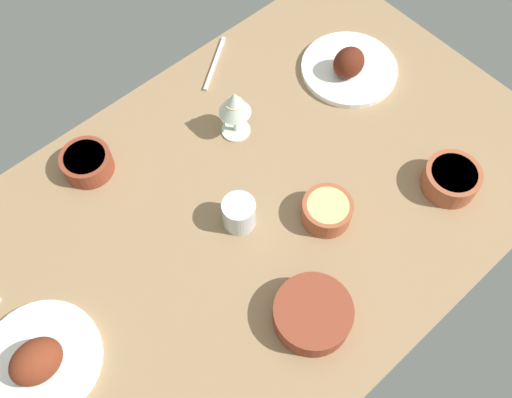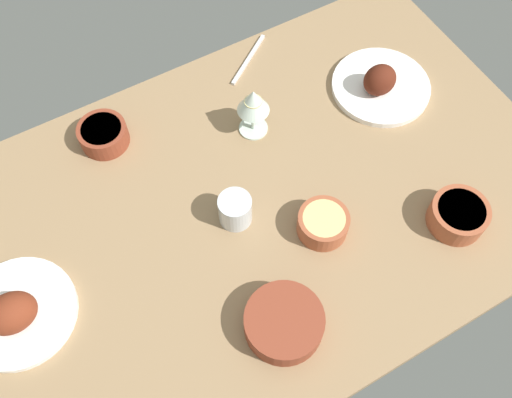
{
  "view_description": "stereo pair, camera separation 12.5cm",
  "coord_description": "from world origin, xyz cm",
  "views": [
    {
      "loc": [
        -40.0,
        -45.17,
        115.89
      ],
      "look_at": [
        0.0,
        0.0,
        6.0
      ],
      "focal_mm": 39.59,
      "sensor_mm": 36.0,
      "label": 1
    },
    {
      "loc": [
        -29.81,
        -52.45,
        115.89
      ],
      "look_at": [
        0.0,
        0.0,
        6.0
      ],
      "focal_mm": 39.59,
      "sensor_mm": 36.0,
      "label": 2
    }
  ],
  "objects": [
    {
      "name": "bowl_soup",
      "position": [
        -22.95,
        32.56,
        6.85
      ],
      "size": [
        11.58,
        11.58,
        5.21
      ],
      "color": "brown",
      "rests_on": "dining_table"
    },
    {
      "name": "bowl_potatoes",
      "position": [
        9.39,
        -12.76,
        6.93
      ],
      "size": [
        11.18,
        11.18,
        5.37
      ],
      "color": "#A35133",
      "rests_on": "dining_table"
    },
    {
      "name": "bowl_sauce",
      "position": [
        -9.2,
        -27.33,
        7.02
      ],
      "size": [
        15.92,
        15.92,
        5.56
      ],
      "color": "brown",
      "rests_on": "dining_table"
    },
    {
      "name": "bowl_pasta",
      "position": [
        35.93,
        -25.64,
        7.13
      ],
      "size": [
        12.59,
        12.59,
        5.76
      ],
      "color": "#A35133",
      "rests_on": "dining_table"
    },
    {
      "name": "water_tumbler",
      "position": [
        -5.74,
        -0.94,
        7.76
      ],
      "size": [
        7.36,
        7.36,
        7.53
      ],
      "primitive_type": "cylinder",
      "color": "silver",
      "rests_on": "dining_table"
    },
    {
      "name": "spoon_loose",
      "position": [
        19.3,
        37.96,
        4.4
      ],
      "size": [
        15.56,
        11.28,
        0.8
      ],
      "primitive_type": "cube",
      "rotation": [
        0.0,
        0.0,
        3.75
      ],
      "color": "silver",
      "rests_on": "dining_table"
    },
    {
      "name": "plate_far_side",
      "position": [
        43.13,
        12.91,
        6.27
      ],
      "size": [
        24.79,
        24.79,
        9.29
      ],
      "color": "white",
      "rests_on": "dining_table"
    },
    {
      "name": "plate_near_viewer",
      "position": [
        -54.62,
        1.06,
        6.66
      ],
      "size": [
        23.72,
        23.72,
        9.13
      ],
      "color": "white",
      "rests_on": "dining_table"
    },
    {
      "name": "wine_glass",
      "position": [
        9.63,
        18.22,
        13.93
      ],
      "size": [
        7.6,
        7.6,
        14.0
      ],
      "color": "silver",
      "rests_on": "dining_table"
    },
    {
      "name": "dining_table",
      "position": [
        0.0,
        0.0,
        2.0
      ],
      "size": [
        140.0,
        90.0,
        4.0
      ],
      "primitive_type": "cube",
      "color": "#937551",
      "rests_on": "ground"
    }
  ]
}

